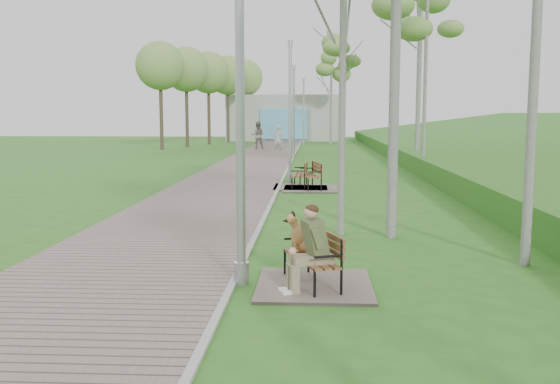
{
  "coord_description": "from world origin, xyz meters",
  "views": [
    {
      "loc": [
        1.11,
        -5.06,
        2.36
      ],
      "look_at": [
        0.51,
        6.08,
        0.96
      ],
      "focal_mm": 40.0,
      "sensor_mm": 36.0,
      "label": 1
    }
  ],
  "objects": [
    {
      "name": "walkway",
      "position": [
        -1.75,
        21.5,
        0.02
      ],
      "size": [
        3.5,
        67.0,
        0.04
      ],
      "primitive_type": "cube",
      "color": "#70625A",
      "rests_on": "ground"
    },
    {
      "name": "kerb",
      "position": [
        0.0,
        21.5,
        0.03
      ],
      "size": [
        0.1,
        67.0,
        0.05
      ],
      "primitive_type": "cube",
      "color": "#999993",
      "rests_on": "ground"
    },
    {
      "name": "building_north",
      "position": [
        -1.5,
        50.97,
        1.99
      ],
      "size": [
        10.0,
        5.2,
        4.0
      ],
      "color": "#9E9E99",
      "rests_on": "ground"
    },
    {
      "name": "bench_main",
      "position": [
        1.05,
        3.26,
        0.38
      ],
      "size": [
        1.57,
        1.75,
        1.37
      ],
      "color": "#70625A",
      "rests_on": "ground"
    },
    {
      "name": "bench_second",
      "position": [
        0.66,
        14.82,
        0.19
      ],
      "size": [
        1.69,
        1.88,
        1.04
      ],
      "color": "#70625A",
      "rests_on": "ground"
    },
    {
      "name": "bench_third",
      "position": [
        1.01,
        14.36,
        0.2
      ],
      "size": [
        1.74,
        1.93,
        1.07
      ],
      "color": "#70625A",
      "rests_on": "ground"
    },
    {
      "name": "lamp_post_near",
      "position": [
        0.12,
        3.37,
        2.56
      ],
      "size": [
        0.21,
        0.21,
        5.47
      ],
      "color": "#A2A4AA",
      "rests_on": "ground"
    },
    {
      "name": "lamp_post_second",
      "position": [
        0.28,
        16.57,
        2.27
      ],
      "size": [
        0.19,
        0.19,
        4.86
      ],
      "color": "#A2A4AA",
      "rests_on": "ground"
    },
    {
      "name": "lamp_post_third",
      "position": [
        0.05,
        27.49,
        2.26
      ],
      "size": [
        0.19,
        0.19,
        4.84
      ],
      "color": "#A2A4AA",
      "rests_on": "ground"
    },
    {
      "name": "lamp_post_far",
      "position": [
        0.34,
        41.35,
        2.31
      ],
      "size": [
        0.19,
        0.19,
        4.95
      ],
      "color": "#A2A4AA",
      "rests_on": "ground"
    },
    {
      "name": "pedestrian_near",
      "position": [
        -1.04,
        32.2,
        0.85
      ],
      "size": [
        0.67,
        0.49,
        1.7
      ],
      "primitive_type": "imported",
      "rotation": [
        0.0,
        0.0,
        3.27
      ],
      "color": "silver",
      "rests_on": "ground"
    },
    {
      "name": "pedestrian_far",
      "position": [
        -2.65,
        36.63,
        0.93
      ],
      "size": [
        0.96,
        0.78,
        1.85
      ],
      "primitive_type": "imported",
      "rotation": [
        0.0,
        0.0,
        3.24
      ],
      "color": "slate",
      "rests_on": "ground"
    },
    {
      "name": "birch_far_a",
      "position": [
        5.55,
        22.06,
        6.92
      ],
      "size": [
        2.66,
        2.66,
        8.81
      ],
      "color": "silver",
      "rests_on": "ground"
    },
    {
      "name": "birch_far_b",
      "position": [
        2.64,
        28.04,
        5.17
      ],
      "size": [
        2.22,
        2.22,
        6.59
      ],
      "color": "silver",
      "rests_on": "ground"
    },
    {
      "name": "birch_distant_a",
      "position": [
        2.43,
        44.32,
        5.76
      ],
      "size": [
        2.35,
        2.35,
        7.34
      ],
      "color": "silver",
      "rests_on": "ground"
    }
  ]
}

